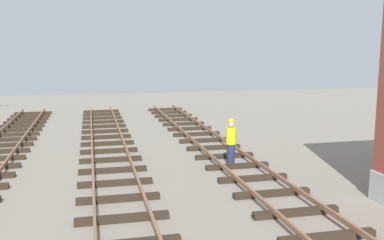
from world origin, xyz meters
TOP-DOWN VIEW (x-y plane):
  - track_worker_foreground at (0.65, 10.40)m, footprint 0.40×0.40m

SIDE VIEW (x-z plane):
  - track_worker_foreground at x=0.65m, z-range -0.01..1.86m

